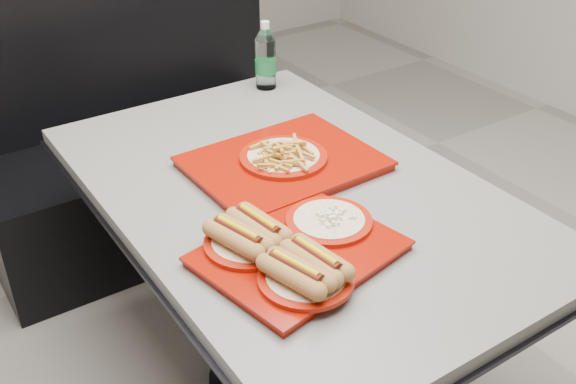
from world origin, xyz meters
TOP-DOWN VIEW (x-y plane):
  - diner_table at (0.00, 0.00)m, footprint 0.92×1.42m
  - booth_bench at (0.00, 1.09)m, footprint 1.30×0.57m
  - tray_near at (-0.18, -0.27)m, footprint 0.48×0.40m
  - tray_far at (0.04, 0.09)m, footprint 0.51×0.40m
  - water_bottle at (0.30, 0.60)m, footprint 0.07×0.07m

SIDE VIEW (x-z plane):
  - booth_bench at x=0.00m, z-range -0.27..1.08m
  - diner_table at x=0.00m, z-range 0.21..0.96m
  - tray_far at x=0.04m, z-range 0.73..0.83m
  - tray_near at x=-0.18m, z-range 0.74..0.83m
  - water_bottle at x=0.30m, z-range 0.73..0.97m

